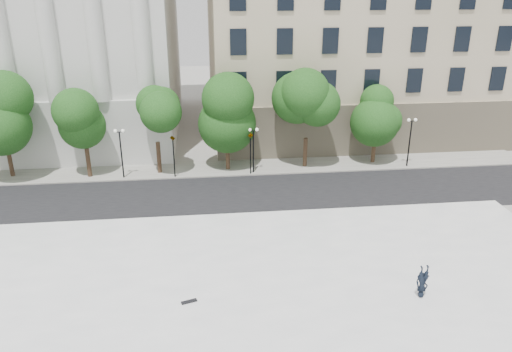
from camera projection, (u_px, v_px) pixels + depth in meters
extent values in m
cube|color=white|center=(196.00, 317.00, 24.52)|extent=(44.00, 22.00, 0.45)
cube|color=black|center=(196.00, 197.00, 38.45)|extent=(60.00, 8.00, 0.02)
cube|color=#B0ACA2|center=(196.00, 169.00, 43.97)|extent=(60.00, 4.00, 0.12)
cube|color=silver|center=(25.00, 12.00, 51.46)|extent=(30.00, 26.00, 25.00)
cube|color=beige|center=(371.00, 28.00, 56.03)|extent=(36.00, 26.00, 21.00)
cylinder|color=black|center=(174.00, 158.00, 41.59)|extent=(0.10, 0.10, 3.50)
imported|color=black|center=(172.00, 134.00, 40.82)|extent=(0.93, 1.72, 0.69)
cylinder|color=black|center=(250.00, 156.00, 42.26)|extent=(0.10, 0.10, 3.50)
imported|color=black|center=(250.00, 132.00, 41.48)|extent=(0.87, 1.85, 0.73)
imported|color=black|center=(421.00, 292.00, 25.66)|extent=(0.66, 1.83, 0.50)
cube|color=black|center=(189.00, 302.00, 25.28)|extent=(0.84, 0.43, 0.08)
cylinder|color=#382619|center=(10.00, 160.00, 41.90)|extent=(0.36, 0.36, 3.00)
sphere|color=#133D11|center=(1.00, 113.00, 40.39)|extent=(4.33, 4.33, 4.33)
cylinder|color=#382619|center=(89.00, 163.00, 41.84)|extent=(0.36, 0.36, 2.58)
sphere|color=#133D11|center=(83.00, 123.00, 40.54)|extent=(3.46, 3.46, 3.46)
cylinder|color=#382619|center=(159.00, 158.00, 42.67)|extent=(0.36, 0.36, 2.84)
sphere|color=#133D11|center=(156.00, 114.00, 41.24)|extent=(3.47, 3.47, 3.47)
cylinder|color=#382619|center=(228.00, 154.00, 43.45)|extent=(0.36, 0.36, 2.90)
sphere|color=#133D11|center=(227.00, 110.00, 41.99)|extent=(4.34, 4.34, 4.34)
cylinder|color=#382619|center=(305.00, 153.00, 44.16)|extent=(0.36, 0.36, 2.70)
sphere|color=#133D11|center=(307.00, 112.00, 42.80)|extent=(3.75, 3.75, 3.75)
cylinder|color=#382619|center=(374.00, 149.00, 45.16)|extent=(0.36, 0.36, 2.60)
sphere|color=#133D11|center=(377.00, 111.00, 43.85)|extent=(3.70, 3.70, 3.70)
cylinder|color=black|center=(122.00, 156.00, 41.32)|extent=(0.12, 0.12, 4.09)
cube|color=black|center=(119.00, 132.00, 40.56)|extent=(0.60, 0.06, 0.06)
sphere|color=white|center=(115.00, 131.00, 40.49)|extent=(0.28, 0.28, 0.28)
sphere|color=white|center=(123.00, 131.00, 40.55)|extent=(0.28, 0.28, 0.28)
cylinder|color=black|center=(253.00, 152.00, 42.50)|extent=(0.12, 0.12, 3.84)
cube|color=black|center=(253.00, 131.00, 41.79)|extent=(0.60, 0.06, 0.06)
sphere|color=white|center=(250.00, 130.00, 41.72)|extent=(0.28, 0.28, 0.28)
sphere|color=white|center=(257.00, 130.00, 41.79)|extent=(0.28, 0.28, 0.28)
cylinder|color=black|center=(409.00, 144.00, 43.85)|extent=(0.12, 0.12, 4.26)
cube|color=black|center=(412.00, 121.00, 43.06)|extent=(0.60, 0.06, 0.06)
sphere|color=white|center=(409.00, 120.00, 43.00)|extent=(0.28, 0.28, 0.28)
sphere|color=white|center=(416.00, 120.00, 43.06)|extent=(0.28, 0.28, 0.28)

